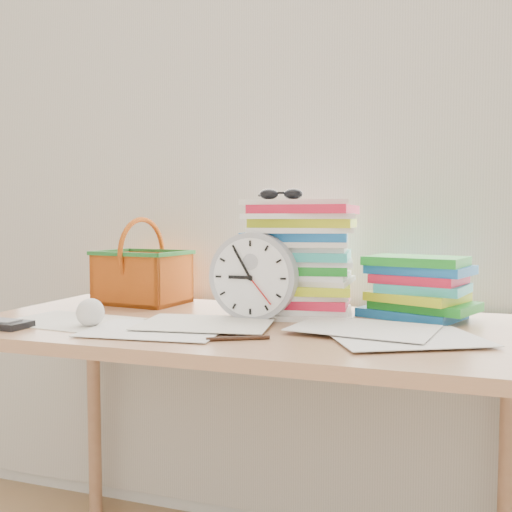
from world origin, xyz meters
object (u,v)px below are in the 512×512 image
(paper_stack, at_px, (301,258))
(clock, at_px, (254,277))
(book_stack, at_px, (419,287))
(desk, at_px, (243,352))
(basket, at_px, (142,262))

(paper_stack, distance_m, clock, 0.17)
(paper_stack, relative_size, book_stack, 1.15)
(clock, bearing_deg, book_stack, 23.50)
(paper_stack, distance_m, book_stack, 0.32)
(desk, height_order, basket, basket)
(desk, bearing_deg, clock, 66.50)
(desk, xyz_separation_m, paper_stack, (0.11, 0.17, 0.23))
(desk, xyz_separation_m, clock, (0.02, 0.03, 0.19))
(desk, xyz_separation_m, basket, (-0.41, 0.21, 0.20))
(book_stack, height_order, basket, basket)
(desk, relative_size, basket, 5.39)
(clock, bearing_deg, desk, -113.50)
(clock, distance_m, basket, 0.46)
(clock, bearing_deg, paper_stack, 55.54)
(clock, height_order, book_stack, clock)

